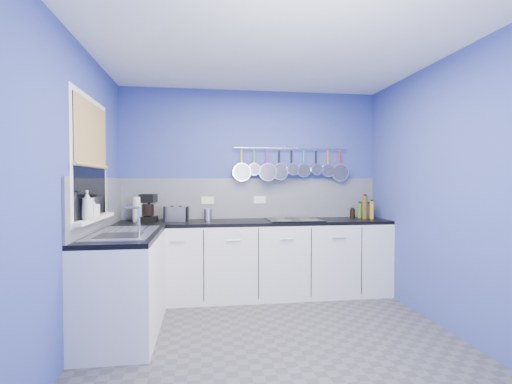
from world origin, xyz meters
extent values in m
cube|color=#47474C|center=(0.00, 0.00, -0.01)|extent=(3.20, 3.00, 0.02)
cube|color=white|center=(0.00, 0.00, 2.51)|extent=(3.20, 3.00, 0.02)
cube|color=#364396|center=(0.00, 1.51, 1.25)|extent=(3.20, 0.02, 2.50)
cube|color=#364396|center=(0.00, -1.51, 1.25)|extent=(3.20, 0.02, 2.50)
cube|color=#364396|center=(-1.61, 0.00, 1.25)|extent=(0.02, 3.00, 2.50)
cube|color=#364396|center=(1.61, 0.00, 1.25)|extent=(0.02, 3.00, 2.50)
cube|color=#9A9DA6|center=(0.00, 1.49, 1.15)|extent=(3.20, 0.02, 0.50)
cube|color=#9A9DA6|center=(-1.59, 0.60, 1.15)|extent=(0.02, 1.80, 0.50)
cube|color=silver|center=(0.00, 1.20, 0.43)|extent=(3.20, 0.60, 0.86)
cube|color=black|center=(0.00, 1.20, 0.88)|extent=(3.20, 0.60, 0.04)
cube|color=silver|center=(-1.30, 0.30, 0.43)|extent=(0.60, 1.20, 0.86)
cube|color=black|center=(-1.30, 0.30, 0.88)|extent=(0.60, 1.20, 0.04)
cube|color=white|center=(-1.58, 0.30, 1.55)|extent=(0.01, 1.00, 1.10)
cube|color=black|center=(-1.57, 0.30, 1.55)|extent=(0.01, 0.90, 1.00)
cube|color=tan|center=(-1.56, 0.30, 1.77)|extent=(0.01, 0.90, 0.55)
cube|color=white|center=(-1.55, 0.30, 1.04)|extent=(0.10, 0.98, 0.03)
cube|color=silver|center=(-1.30, 0.30, 0.90)|extent=(0.50, 0.95, 0.01)
cube|color=white|center=(-0.55, 1.48, 1.13)|extent=(0.15, 0.01, 0.09)
cube|color=white|center=(0.10, 1.48, 1.13)|extent=(0.15, 0.01, 0.09)
cylinder|color=silver|center=(0.50, 1.45, 1.78)|extent=(1.45, 0.02, 0.02)
imported|color=white|center=(-1.53, 0.04, 1.17)|extent=(0.10, 0.10, 0.24)
imported|color=white|center=(-1.53, 0.20, 1.14)|extent=(0.10, 0.10, 0.17)
cylinder|color=white|center=(-1.34, 1.28, 1.04)|extent=(0.15, 0.15, 0.29)
cube|color=silver|center=(-0.91, 1.25, 0.99)|extent=(0.30, 0.22, 0.17)
cylinder|color=silver|center=(-0.55, 1.31, 0.97)|extent=(0.12, 0.12, 0.14)
cube|color=black|center=(0.47, 1.18, 0.91)|extent=(0.63, 0.55, 0.01)
cylinder|color=brown|center=(1.47, 1.33, 0.99)|extent=(0.06, 0.06, 0.18)
cylinder|color=#3F721E|center=(1.36, 1.34, 0.99)|extent=(0.05, 0.05, 0.19)
cylinder|color=black|center=(1.27, 1.33, 0.96)|extent=(0.07, 0.07, 0.11)
cylinder|color=olive|center=(1.46, 1.20, 1.01)|extent=(0.05, 0.05, 0.22)
cylinder|color=brown|center=(1.37, 1.21, 1.04)|extent=(0.06, 0.06, 0.29)
camera|label=1|loc=(-0.59, -3.08, 1.36)|focal=25.75mm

